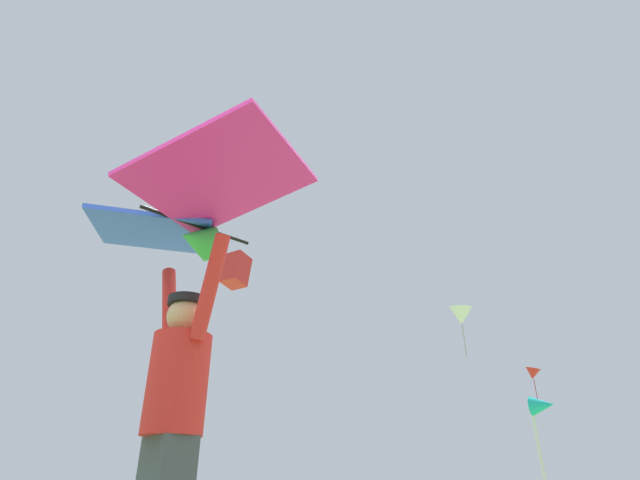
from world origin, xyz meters
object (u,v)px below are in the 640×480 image
object	(u,v)px
marker_flag	(542,413)
distant_kite_red_low_left	(236,270)
kite_flyer_person	(174,413)
held_stunt_kite	(186,214)
distant_kite_red_overhead_distant	(533,374)
distant_kite_white_high_left	(461,316)

from	to	relation	value
marker_flag	distant_kite_red_low_left	bearing A→B (deg)	156.84
kite_flyer_person	held_stunt_kite	distance (m)	1.24
kite_flyer_person	distant_kite_red_overhead_distant	world-z (taller)	distant_kite_red_overhead_distant
kite_flyer_person	distant_kite_red_overhead_distant	size ratio (longest dim) A/B	1.23
distant_kite_red_low_left	marker_flag	distance (m)	15.00
kite_flyer_person	marker_flag	distance (m)	5.13
kite_flyer_person	held_stunt_kite	xyz separation A→B (m)	(-0.02, -0.09, 1.24)
distant_kite_white_high_left	marker_flag	bearing A→B (deg)	-65.01
distant_kite_red_low_left	distant_kite_white_high_left	size ratio (longest dim) A/B	0.48
distant_kite_red_low_left	distant_kite_red_overhead_distant	world-z (taller)	distant_kite_red_low_left
kite_flyer_person	held_stunt_kite	world-z (taller)	held_stunt_kite
distant_kite_red_low_left	distant_kite_white_high_left	bearing A→B (deg)	74.88
distant_kite_red_low_left	distant_kite_white_high_left	xyz separation A→B (m)	(3.58, 13.26, 0.72)
distant_kite_red_low_left	marker_flag	world-z (taller)	distant_kite_red_low_left
distant_kite_red_low_left	marker_flag	size ratio (longest dim) A/B	0.86
kite_flyer_person	distant_kite_red_low_left	bearing A→B (deg)	138.64
distant_kite_red_overhead_distant	marker_flag	distance (m)	18.74
distant_kite_red_overhead_distant	distant_kite_white_high_left	bearing A→B (deg)	165.47
distant_kite_red_overhead_distant	distant_kite_red_low_left	bearing A→B (deg)	-119.69
distant_kite_red_low_left	distant_kite_red_overhead_distant	size ratio (longest dim) A/B	0.90
distant_kite_red_low_left	marker_flag	xyz separation A→B (m)	(12.19, -5.22, -7.02)
distant_kite_red_low_left	marker_flag	bearing A→B (deg)	-23.16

